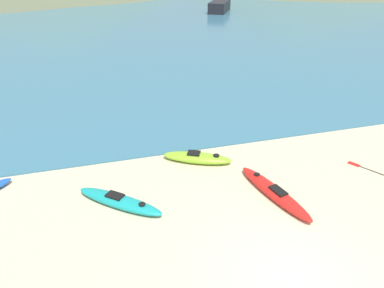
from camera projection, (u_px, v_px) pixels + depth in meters
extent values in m
plane|color=beige|center=(291.00, 281.00, 9.48)|extent=(400.00, 400.00, 0.00)
cube|color=teal|center=(115.00, 18.00, 45.42)|extent=(160.00, 70.00, 0.06)
ellipsoid|color=teal|center=(119.00, 201.00, 12.19)|extent=(2.80, 2.61, 0.32)
cube|color=black|center=(115.00, 195.00, 12.16)|extent=(0.66, 0.64, 0.05)
cylinder|color=black|center=(142.00, 204.00, 11.77)|extent=(0.22, 0.22, 0.02)
ellipsoid|color=#8CCC2D|center=(197.00, 158.00, 14.68)|extent=(2.74, 1.87, 0.36)
cube|color=black|center=(194.00, 153.00, 14.61)|extent=(0.61, 0.57, 0.05)
cylinder|color=black|center=(216.00, 155.00, 14.47)|extent=(0.25, 0.25, 0.02)
ellipsoid|color=red|center=(274.00, 192.00, 12.64)|extent=(1.32, 3.63, 0.32)
cube|color=black|center=(278.00, 190.00, 12.41)|extent=(0.46, 0.70, 0.05)
cylinder|color=black|center=(257.00, 174.00, 13.33)|extent=(0.21, 0.21, 0.02)
cube|color=black|center=(220.00, 6.00, 49.11)|extent=(4.50, 5.68, 1.32)
cube|color=red|center=(354.00, 164.00, 14.57)|extent=(0.37, 0.47, 0.03)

